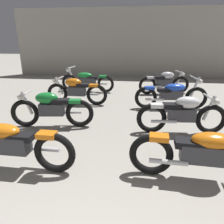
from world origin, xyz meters
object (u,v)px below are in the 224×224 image
(motorcycle_left_row_4, at_px, (87,80))
(motorcycle_right_row_2, at_px, (182,114))
(motorcycle_left_row_3, at_px, (76,90))
(motorcycle_right_row_4, at_px, (165,82))
(motorcycle_left_row_2, at_px, (51,108))
(motorcycle_right_row_3, at_px, (172,94))
(motorcycle_left_row_1, at_px, (8,143))
(motorcycle_right_row_1, at_px, (205,153))

(motorcycle_left_row_4, relative_size, motorcycle_right_row_2, 1.10)
(motorcycle_left_row_3, xyz_separation_m, motorcycle_right_row_4, (2.93, 1.82, 0.00))
(motorcycle_left_row_3, bearing_deg, motorcycle_left_row_2, -91.39)
(motorcycle_right_row_3, bearing_deg, motorcycle_right_row_4, 90.76)
(motorcycle_left_row_3, height_order, motorcycle_right_row_2, same)
(motorcycle_right_row_2, xyz_separation_m, motorcycle_right_row_4, (-0.02, 3.73, 0.00))
(motorcycle_left_row_4, height_order, motorcycle_right_row_3, same)
(motorcycle_left_row_2, distance_m, motorcycle_right_row_3, 3.52)
(motorcycle_left_row_1, xyz_separation_m, motorcycle_right_row_2, (2.97, 1.80, 0.01))
(motorcycle_left_row_3, relative_size, motorcycle_right_row_4, 1.01)
(motorcycle_right_row_2, bearing_deg, motorcycle_left_row_1, -148.84)
(motorcycle_left_row_4, distance_m, motorcycle_right_row_1, 6.25)
(motorcycle_left_row_2, height_order, motorcycle_right_row_2, same)
(motorcycle_right_row_2, bearing_deg, motorcycle_right_row_4, 90.32)
(motorcycle_left_row_4, relative_size, motorcycle_right_row_4, 1.12)
(motorcycle_left_row_4, bearing_deg, motorcycle_right_row_2, -50.63)
(motorcycle_left_row_1, distance_m, motorcycle_left_row_3, 3.70)
(motorcycle_left_row_4, bearing_deg, motorcycle_right_row_1, -60.46)
(motorcycle_left_row_2, distance_m, motorcycle_right_row_1, 3.48)
(motorcycle_left_row_1, xyz_separation_m, motorcycle_left_row_4, (-0.08, 5.52, 0.00))
(motorcycle_right_row_2, height_order, motorcycle_right_row_4, same)
(motorcycle_left_row_1, distance_m, motorcycle_right_row_2, 3.48)
(motorcycle_left_row_1, bearing_deg, motorcycle_right_row_4, 61.88)
(motorcycle_right_row_1, bearing_deg, motorcycle_right_row_2, 90.98)
(motorcycle_left_row_1, relative_size, motorcycle_right_row_3, 1.00)
(motorcycle_left_row_4, xyz_separation_m, motorcycle_right_row_3, (3.05, -1.89, 0.00))
(motorcycle_left_row_3, bearing_deg, motorcycle_left_row_1, -90.37)
(motorcycle_left_row_1, relative_size, motorcycle_right_row_4, 1.12)
(motorcycle_left_row_4, bearing_deg, motorcycle_right_row_3, -31.72)
(motorcycle_left_row_3, height_order, motorcycle_right_row_4, same)
(motorcycle_left_row_3, xyz_separation_m, motorcycle_right_row_1, (2.98, -3.62, -0.01))
(motorcycle_left_row_2, bearing_deg, motorcycle_left_row_3, 88.61)
(motorcycle_left_row_4, distance_m, motorcycle_right_row_2, 4.81)
(motorcycle_left_row_2, relative_size, motorcycle_right_row_4, 1.01)
(motorcycle_left_row_2, xyz_separation_m, motorcycle_right_row_2, (3.00, 0.01, 0.00))
(motorcycle_left_row_1, xyz_separation_m, motorcycle_left_row_3, (0.02, 3.70, 0.01))
(motorcycle_right_row_1, distance_m, motorcycle_right_row_2, 1.72)
(motorcycle_left_row_2, relative_size, motorcycle_right_row_1, 0.91)
(motorcycle_left_row_2, xyz_separation_m, motorcycle_right_row_1, (3.03, -1.71, -0.01))
(motorcycle_right_row_3, bearing_deg, motorcycle_left_row_1, -129.39)
(motorcycle_left_row_2, bearing_deg, motorcycle_right_row_2, 0.15)
(motorcycle_right_row_2, bearing_deg, motorcycle_left_row_3, 147.17)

